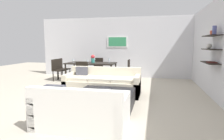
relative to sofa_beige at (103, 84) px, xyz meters
name	(u,v)px	position (x,y,z in m)	size (l,w,h in m)	color
ground_plane	(102,97)	(0.07, -0.34, -0.29)	(18.00, 18.00, 0.00)	#BCB29E
back_wall_unit	(129,47)	(0.36, 3.19, 1.06)	(8.40, 0.09, 2.70)	silver
right_wall_shelf_unit	(215,49)	(3.09, 0.26, 1.06)	(0.34, 8.20, 2.70)	silver
sofa_beige	(103,84)	(0.00, 0.00, 0.00)	(2.21, 0.90, 0.78)	beige
loveseat_white	(81,111)	(0.25, -2.35, 0.00)	(1.62, 0.90, 0.78)	white
coffee_table	(106,99)	(0.39, -1.13, -0.10)	(1.30, 1.04, 0.38)	black
decorative_bowl	(105,90)	(0.39, -1.21, 0.13)	(0.35, 0.35, 0.08)	black
dining_table	(91,64)	(-0.99, 1.88, 0.39)	(1.97, 0.98, 0.75)	black
dining_chair_left_far	(62,67)	(-2.38, 2.10, 0.21)	(0.44, 0.44, 0.88)	black
dining_chair_left_near	(57,68)	(-2.38, 1.66, 0.21)	(0.44, 0.44, 0.88)	black
dining_chair_head	(98,66)	(-0.99, 2.78, 0.21)	(0.44, 0.44, 0.88)	black
dining_chair_foot	(83,72)	(-0.99, 0.99, 0.21)	(0.44, 0.44, 0.88)	black
dining_chair_right_far	(126,69)	(0.40, 2.10, 0.21)	(0.44, 0.44, 0.88)	black
wine_glass_head	(94,59)	(-0.99, 2.31, 0.57)	(0.07, 0.07, 0.17)	silver
wine_glass_foot	(87,61)	(-0.99, 1.45, 0.56)	(0.06, 0.06, 0.15)	silver
wine_glass_left_near	(73,60)	(-1.71, 1.76, 0.56)	(0.07, 0.07, 0.15)	silver
wine_glass_right_far	(109,60)	(-0.28, 2.00, 0.58)	(0.08, 0.08, 0.18)	silver
centerpiece_vase	(93,59)	(-0.93, 1.93, 0.62)	(0.16, 0.16, 0.32)	teal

